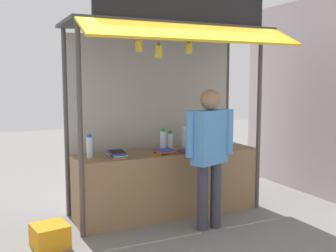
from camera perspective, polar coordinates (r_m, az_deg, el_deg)
The scene contains 18 objects.
ground_plane at distance 5.68m, azimuth 0.00°, elevation -12.29°, with size 20.00×20.00×0.00m, color slate.
stall_counter at distance 5.55m, azimuth 0.00°, elevation -8.05°, with size 2.53×0.65×0.87m, color olive.
stall_structure at distance 5.51m, azimuth -0.67°, elevation 5.65°, with size 2.73×1.55×2.89m.
water_bottle_mid_right at distance 5.98m, azimuth 8.76°, elevation -1.75°, with size 0.07×0.07×0.23m.
water_bottle_back_right at distance 5.46m, azimuth -0.71°, elevation -2.09°, with size 0.09×0.09×0.31m.
water_bottle_far_left at distance 5.52m, azimuth 0.33°, elevation -2.21°, with size 0.08×0.08×0.27m.
water_bottle_front_right at distance 6.07m, azimuth 8.65°, elevation -1.38°, with size 0.08×0.08×0.29m.
water_bottle_far_right at distance 5.13m, azimuth -11.09°, elevation -2.91°, with size 0.08×0.08×0.29m.
water_bottle_left at distance 5.82m, azimuth 2.30°, elevation -1.62°, with size 0.08×0.08×0.30m.
magazine_stack_center at distance 5.40m, azimuth 2.97°, elevation -3.57°, with size 0.23×0.25×0.04m.
magazine_stack_rear_center at distance 5.07m, azimuth -7.34°, elevation -4.05°, with size 0.22×0.30×0.08m.
magazine_stack_front_left at distance 5.30m, azimuth -0.48°, elevation -3.66°, with size 0.24×0.25×0.05m.
banana_bunch_inner_right at distance 5.04m, azimuth 3.00°, elevation 11.01°, with size 0.10×0.10×0.25m.
banana_bunch_leftmost at distance 4.77m, azimuth -4.15°, elevation 11.38°, with size 0.10×0.10×0.25m.
banana_bunch_inner_left at distance 4.86m, azimuth -1.32°, elevation 10.60°, with size 0.11×0.11×0.31m.
vendor_person at distance 4.90m, azimuth 5.97°, elevation -2.87°, with size 0.65×0.37×1.72m.
plastic_crate at distance 4.77m, azimuth -16.45°, elevation -14.76°, with size 0.36×0.36×0.25m, color orange.
neighbour_wall at distance 7.08m, azimuth 17.95°, elevation 4.02°, with size 0.20×2.40×3.11m, color beige.
Camera 1 is at (-2.29, -4.86, 1.86)m, focal length 42.83 mm.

